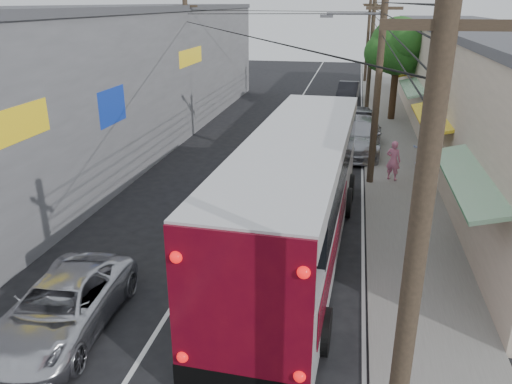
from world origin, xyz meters
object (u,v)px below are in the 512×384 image
at_px(coach_bus, 297,193).
at_px(pedestrian_near, 393,160).
at_px(jeepney, 62,307).
at_px(parked_car_mid, 358,119).
at_px(pedestrian_far, 421,148).
at_px(parked_suv, 357,136).
at_px(parked_car_far, 348,92).

relative_size(coach_bus, pedestrian_near, 7.69).
bearing_deg(coach_bus, jeepney, -131.45).
xyz_separation_m(parked_car_mid, pedestrian_far, (3.00, -6.41, 0.16)).
relative_size(parked_suv, parked_car_mid, 1.38).
bearing_deg(parked_car_far, coach_bus, -89.29).
height_order(parked_car_mid, parked_car_far, parked_car_mid).
bearing_deg(pedestrian_far, pedestrian_near, 58.73).
bearing_deg(pedestrian_far, parked_car_far, -79.20).
bearing_deg(parked_car_far, jeepney, -97.82).
relative_size(parked_car_mid, parked_car_far, 0.97).
bearing_deg(pedestrian_near, pedestrian_far, -95.55).
xyz_separation_m(coach_bus, jeepney, (-4.97, -5.17, -1.32)).
bearing_deg(pedestrian_far, parked_suv, -34.84).
xyz_separation_m(parked_car_mid, pedestrian_near, (1.55, -9.02, 0.25)).
height_order(parked_suv, parked_car_mid, parked_suv).
distance_m(coach_bus, pedestrian_near, 8.09).
height_order(jeepney, pedestrian_near, pedestrian_near).
relative_size(parked_car_far, pedestrian_near, 2.58).
xyz_separation_m(coach_bus, parked_suv, (1.81, 11.83, -1.11)).
xyz_separation_m(parked_suv, parked_car_far, (-0.80, 14.58, -0.13)).
xyz_separation_m(coach_bus, pedestrian_far, (4.81, 9.91, -1.08)).
bearing_deg(coach_bus, parked_car_far, 90.22).
height_order(parked_car_far, pedestrian_far, pedestrian_far).
bearing_deg(pedestrian_far, parked_car_mid, -67.10).
bearing_deg(pedestrian_near, parked_car_mid, -56.72).
bearing_deg(parked_car_mid, jeepney, -103.65).
xyz_separation_m(jeepney, parked_suv, (6.78, 17.00, 0.20)).
bearing_deg(parked_car_mid, parked_car_far, 98.40).
distance_m(parked_suv, pedestrian_near, 4.79).
height_order(pedestrian_near, pedestrian_far, pedestrian_near).
distance_m(pedestrian_near, pedestrian_far, 2.99).
height_order(coach_bus, parked_suv, coach_bus).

